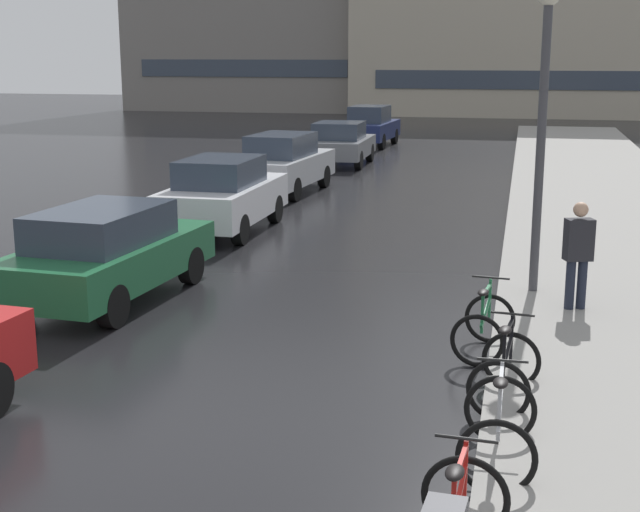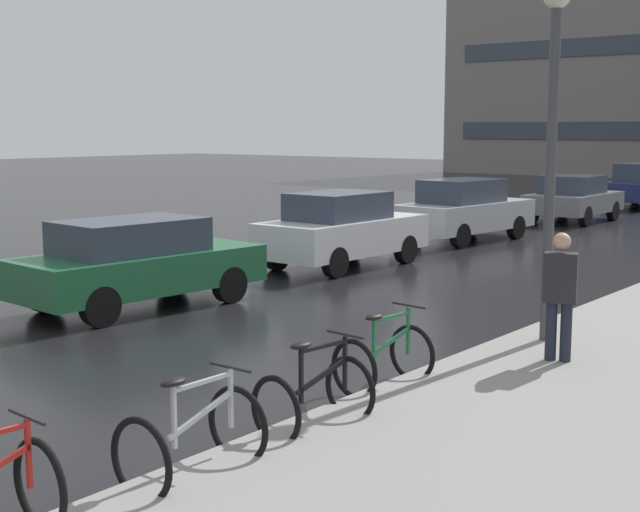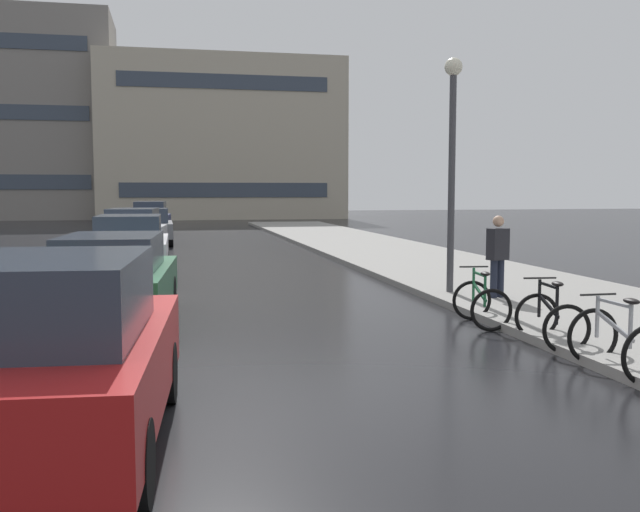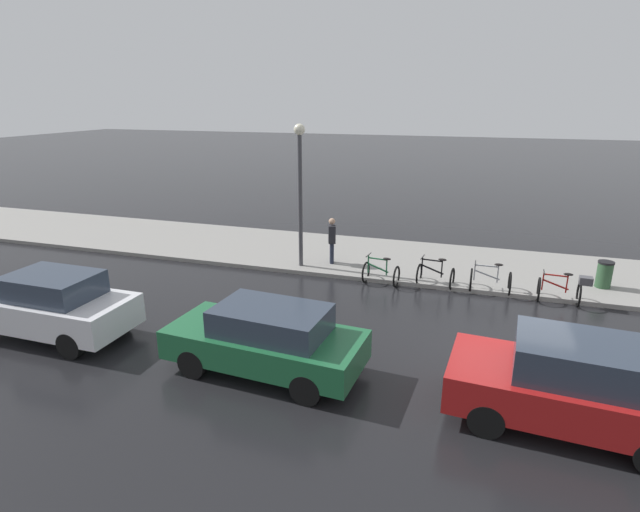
% 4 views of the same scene
% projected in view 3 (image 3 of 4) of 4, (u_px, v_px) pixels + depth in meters
% --- Properties ---
extents(ground_plane, '(140.00, 140.00, 0.00)m').
position_uv_depth(ground_plane, '(320.00, 402.00, 7.57)').
color(ground_plane, black).
extents(sidewalk_kerb, '(4.80, 60.00, 0.14)m').
position_uv_depth(sidewalk_kerb, '(465.00, 274.00, 18.55)').
color(sidewalk_kerb, gray).
rests_on(sidewalk_kerb, ground).
extents(bicycle_second, '(0.73, 1.18, 0.97)m').
position_uv_depth(bicycle_second, '(619.00, 342.00, 8.65)').
color(bicycle_second, black).
rests_on(bicycle_second, ground).
extents(bicycle_third, '(0.81, 1.16, 0.97)m').
position_uv_depth(bicycle_third, '(551.00, 319.00, 10.24)').
color(bicycle_third, black).
rests_on(bicycle_third, ground).
extents(bicycle_farthest, '(0.81, 1.15, 0.95)m').
position_uv_depth(bicycle_farthest, '(481.00, 303.00, 11.80)').
color(bicycle_farthest, black).
rests_on(bicycle_farthest, ground).
extents(car_red, '(2.21, 4.22, 1.70)m').
position_uv_depth(car_red, '(49.00, 354.00, 6.05)').
color(car_red, '#AD1919').
rests_on(car_red, ground).
extents(car_green, '(2.12, 4.35, 1.52)m').
position_uv_depth(car_green, '(113.00, 278.00, 11.82)').
color(car_green, '#1E6038').
rests_on(car_green, ground).
extents(car_white, '(1.85, 4.14, 1.64)m').
position_uv_depth(car_white, '(130.00, 248.00, 17.39)').
color(car_white, silver).
rests_on(car_white, ground).
extents(car_silver, '(2.08, 4.44, 1.67)m').
position_uv_depth(car_silver, '(134.00, 234.00, 22.85)').
color(car_silver, '#B2B5BA').
rests_on(car_silver, ground).
extents(car_grey, '(2.00, 3.84, 1.50)m').
position_uv_depth(car_grey, '(148.00, 226.00, 29.34)').
color(car_grey, slate).
rests_on(car_grey, ground).
extents(car_navy, '(2.01, 4.17, 1.68)m').
position_uv_depth(car_navy, '(151.00, 218.00, 35.77)').
color(car_navy, navy).
rests_on(car_navy, ground).
extents(pedestrian, '(0.46, 0.36, 1.75)m').
position_uv_depth(pedestrian, '(498.00, 254.00, 13.95)').
color(pedestrian, '#1E2333').
rests_on(pedestrian, ground).
extents(streetlamp, '(0.37, 0.37, 4.91)m').
position_uv_depth(streetlamp, '(452.00, 145.00, 14.53)').
color(streetlamp, '#424247').
rests_on(streetlamp, ground).
extents(building_facade_main, '(19.03, 9.14, 12.56)m').
position_uv_depth(building_facade_main, '(221.00, 140.00, 57.71)').
color(building_facade_main, '#B2A893').
rests_on(building_facade_main, ground).
extents(building_facade_side, '(17.01, 8.38, 15.82)m').
position_uv_depth(building_facade_side, '(2.00, 117.00, 55.38)').
color(building_facade_side, gray).
rests_on(building_facade_side, ground).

